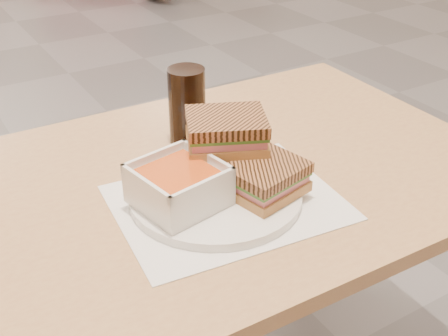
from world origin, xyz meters
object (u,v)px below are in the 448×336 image
panini_lower (266,179)px  cola_glass (187,107)px  soup_bowl (179,187)px  main_table (185,234)px  plate (215,194)px

panini_lower → cola_glass: cola_glass is taller
panini_lower → soup_bowl: bearing=160.7°
main_table → soup_bowl: (-0.04, -0.08, 0.16)m
main_table → panini_lower: panini_lower is taller
cola_glass → plate: bearing=-105.9°
main_table → panini_lower: size_ratio=8.58×
plate → cola_glass: 0.23m
panini_lower → main_table: bearing=127.2°
main_table → soup_bowl: size_ratio=7.96×
plate → panini_lower: 0.09m
soup_bowl → panini_lower: 0.15m
main_table → soup_bowl: soup_bowl is taller
soup_bowl → panini_lower: size_ratio=1.08×
soup_bowl → cola_glass: cola_glass is taller
panini_lower → cola_glass: (-0.01, 0.26, 0.03)m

